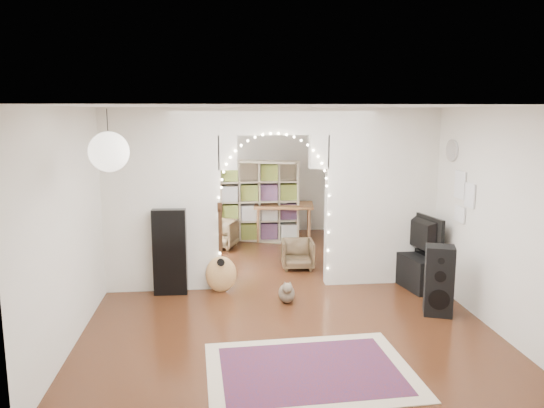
{
  "coord_description": "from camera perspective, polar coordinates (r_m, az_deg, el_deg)",
  "views": [
    {
      "loc": [
        -0.83,
        -7.8,
        2.65
      ],
      "look_at": [
        0.01,
        0.3,
        1.22
      ],
      "focal_mm": 35.0,
      "sensor_mm": 36.0,
      "label": 1
    }
  ],
  "objects": [
    {
      "name": "window",
      "position": [
        9.81,
        -15.5,
        2.88
      ],
      "size": [
        0.04,
        1.2,
        1.4
      ],
      "primitive_type": "cube",
      "color": "white",
      "rests_on": "wall_left"
    },
    {
      "name": "media_console",
      "position": [
        8.46,
        15.01,
        -6.85
      ],
      "size": [
        0.58,
        1.06,
        0.5
      ],
      "primitive_type": "cube",
      "rotation": [
        0.0,
        0.0,
        0.18
      ],
      "color": "black",
      "rests_on": "floor"
    },
    {
      "name": "area_rug",
      "position": [
        5.74,
        4.09,
        -17.42
      ],
      "size": [
        2.18,
        1.69,
        0.02
      ],
      "primitive_type": "cube",
      "rotation": [
        0.0,
        0.0,
        0.05
      ],
      "color": "maroon",
      "rests_on": "floor"
    },
    {
      "name": "fairy_lights",
      "position": [
        7.79,
        0.28,
        1.87
      ],
      "size": [
        1.64,
        0.04,
        1.6
      ],
      "primitive_type": null,
      "color": "#FFEABF",
      "rests_on": "divider_wall"
    },
    {
      "name": "ceiling",
      "position": [
        7.84,
        0.18,
        10.35
      ],
      "size": [
        5.0,
        7.5,
        0.02
      ],
      "primitive_type": "cube",
      "color": "white",
      "rests_on": "wall_back"
    },
    {
      "name": "divider_wall",
      "position": [
        7.94,
        0.18,
        1.1
      ],
      "size": [
        5.0,
        0.2,
        2.7
      ],
      "color": "silver",
      "rests_on": "floor"
    },
    {
      "name": "dining_chair_left",
      "position": [
        10.43,
        -5.58,
        -3.21
      ],
      "size": [
        0.77,
        0.78,
        0.55
      ],
      "primitive_type": "imported",
      "rotation": [
        0.0,
        0.0,
        -0.36
      ],
      "color": "brown",
      "rests_on": "floor"
    },
    {
      "name": "guitar_case",
      "position": [
        7.85,
        -10.92,
        -5.11
      ],
      "size": [
        0.49,
        0.18,
        1.26
      ],
      "primitive_type": "cube",
      "rotation": [
        0.0,
        0.0,
        -0.04
      ],
      "color": "black",
      "rests_on": "floor"
    },
    {
      "name": "floor",
      "position": [
        8.28,
        0.17,
        -8.69
      ],
      "size": [
        7.5,
        7.5,
        0.0
      ],
      "primitive_type": "plane",
      "color": "black",
      "rests_on": "ground"
    },
    {
      "name": "tv",
      "position": [
        8.32,
        15.18,
        -3.16
      ],
      "size": [
        0.33,
        1.08,
        0.62
      ],
      "primitive_type": "imported",
      "rotation": [
        0.0,
        0.0,
        1.75
      ],
      "color": "black",
      "rests_on": "media_console"
    },
    {
      "name": "wall_clock",
      "position": [
        7.94,
        18.84,
        5.48
      ],
      "size": [
        0.03,
        0.31,
        0.31
      ],
      "primitive_type": "cylinder",
      "rotation": [
        0.0,
        1.57,
        0.0
      ],
      "color": "white",
      "rests_on": "wall_right"
    },
    {
      "name": "ceiling_fan",
      "position": [
        9.84,
        -1.07,
        8.52
      ],
      "size": [
        1.1,
        1.1,
        0.3
      ],
      "primitive_type": null,
      "color": "gold",
      "rests_on": "ceiling"
    },
    {
      "name": "dining_table",
      "position": [
        10.96,
        1.29,
        -0.37
      ],
      "size": [
        1.3,
        0.96,
        0.76
      ],
      "rotation": [
        0.0,
        0.0,
        -0.14
      ],
      "color": "brown",
      "rests_on": "floor"
    },
    {
      "name": "flower_vase",
      "position": [
        10.93,
        1.29,
        0.5
      ],
      "size": [
        0.21,
        0.21,
        0.19
      ],
      "primitive_type": "imported",
      "rotation": [
        0.0,
        0.0,
        -0.14
      ],
      "color": "silver",
      "rests_on": "dining_table"
    },
    {
      "name": "picture_frames",
      "position": [
        7.65,
        19.83,
        0.74
      ],
      "size": [
        0.02,
        0.5,
        0.7
      ],
      "primitive_type": null,
      "color": "white",
      "rests_on": "wall_right"
    },
    {
      "name": "dining_chair_right",
      "position": [
        9.06,
        2.76,
        -5.4
      ],
      "size": [
        0.56,
        0.57,
        0.5
      ],
      "primitive_type": "imported",
      "rotation": [
        0.0,
        0.0,
        -0.05
      ],
      "color": "brown",
      "rests_on": "floor"
    },
    {
      "name": "tabby_cat",
      "position": [
        7.52,
        1.59,
        -9.5
      ],
      "size": [
        0.25,
        0.53,
        0.35
      ],
      "rotation": [
        0.0,
        0.0,
        -0.05
      ],
      "color": "brown",
      "rests_on": "floor"
    },
    {
      "name": "acoustic_guitar",
      "position": [
        7.85,
        -5.53,
        -5.97
      ],
      "size": [
        0.48,
        0.27,
        1.14
      ],
      "rotation": [
        0.0,
        0.0,
        -0.25
      ],
      "color": "#B17747",
      "rests_on": "floor"
    },
    {
      "name": "bookcase",
      "position": [
        10.89,
        -1.42,
        0.35
      ],
      "size": [
        1.66,
        0.96,
        1.66
      ],
      "primitive_type": "cube",
      "rotation": [
        0.0,
        0.0,
        -0.36
      ],
      "color": "#C5B58E",
      "rests_on": "floor"
    },
    {
      "name": "wall_back",
      "position": [
        11.65,
        -1.78,
        3.57
      ],
      "size": [
        5.0,
        0.02,
        2.7
      ],
      "primitive_type": "cube",
      "color": "silver",
      "rests_on": "floor"
    },
    {
      "name": "paper_lantern",
      "position": [
        5.52,
        -17.14,
        5.39
      ],
      "size": [
        0.4,
        0.4,
        0.4
      ],
      "primitive_type": "sphere",
      "color": "white",
      "rests_on": "ceiling"
    },
    {
      "name": "floor_speaker",
      "position": [
        7.33,
        17.52,
        -7.87
      ],
      "size": [
        0.44,
        0.41,
        0.93
      ],
      "rotation": [
        0.0,
        0.0,
        -0.33
      ],
      "color": "black",
      "rests_on": "floor"
    },
    {
      "name": "wall_front",
      "position": [
        4.33,
        5.47,
        -7.52
      ],
      "size": [
        5.0,
        0.02,
        2.7
      ],
      "primitive_type": "cube",
      "color": "silver",
      "rests_on": "floor"
    },
    {
      "name": "wall_left",
      "position": [
        8.08,
        -17.74,
        0.25
      ],
      "size": [
        0.02,
        7.5,
        2.7
      ],
      "primitive_type": "cube",
      "color": "silver",
      "rests_on": "floor"
    },
    {
      "name": "wall_right",
      "position": [
        8.58,
        17.02,
        0.83
      ],
      "size": [
        0.02,
        7.5,
        2.7
      ],
      "primitive_type": "cube",
      "color": "silver",
      "rests_on": "floor"
    }
  ]
}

